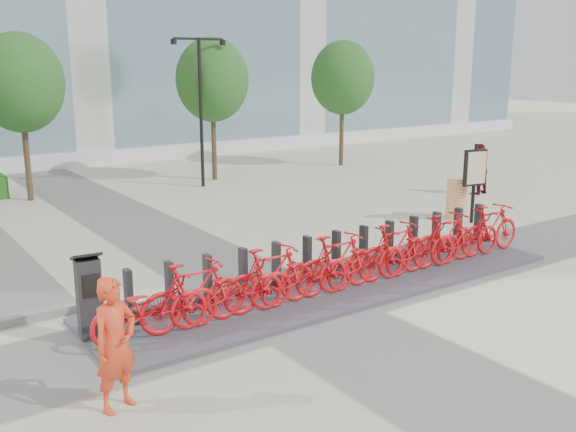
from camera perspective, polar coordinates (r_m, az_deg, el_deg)
ground at (r=11.38m, az=0.17°, el=-8.00°), size 120.00×120.00×0.00m
tree_1 at (r=21.19m, az=-22.72°, el=10.85°), size 2.60×2.60×5.10m
tree_2 at (r=23.47m, az=-6.75°, el=11.92°), size 2.60×2.60×5.10m
tree_3 at (r=26.83m, az=4.88°, el=12.13°), size 2.60×2.60×5.10m
streetlamp at (r=22.14m, az=-7.80°, el=10.62°), size 2.00×0.20×5.00m
dock_pad at (r=12.33m, az=4.35°, el=-6.13°), size 9.60×2.40×0.08m
dock_rail_posts at (r=12.79m, az=4.51°, el=-3.22°), size 8.74×0.50×0.85m
bike_0 at (r=9.97m, az=-12.12°, el=-7.94°), size 1.88×0.66×0.99m
bike_1 at (r=10.23m, az=-8.40°, el=-6.91°), size 1.82×0.52×1.10m
bike_2 at (r=10.56m, az=-4.87°, el=-6.46°), size 1.88×0.66×0.99m
bike_3 at (r=10.89m, az=-1.58°, el=-5.48°), size 1.82×0.52×1.10m
bike_4 at (r=11.30m, az=1.49°, el=-5.07°), size 1.88×0.66×0.99m
bike_5 at (r=11.70m, az=4.34°, el=-4.17°), size 1.82×0.52×1.10m
bike_6 at (r=12.17m, az=6.98°, el=-3.81°), size 1.88×0.66×0.99m
bike_7 at (r=12.63m, az=9.43°, el=-3.00°), size 1.82×0.52×1.10m
bike_8 at (r=13.14m, az=11.69°, el=-2.70°), size 1.88×0.66×0.99m
bike_9 at (r=13.64m, az=13.79°, el=-1.98°), size 1.82×0.52×1.10m
bike_10 at (r=14.19m, az=15.72°, el=-1.73°), size 1.88×0.66×0.99m
bike_11 at (r=14.72m, az=17.53°, el=-1.10°), size 1.82×0.52×1.10m
kiosk at (r=10.18m, az=-17.25°, el=-6.84°), size 0.45×0.39×1.37m
worker_red at (r=8.17m, az=-15.09°, el=-10.95°), size 0.72×0.60×1.69m
pedestrian at (r=21.77m, az=16.49°, el=4.03°), size 0.82×0.65×1.64m
construction_barrel at (r=18.18m, az=14.79°, el=1.53°), size 0.70×0.70×1.11m
map_sign at (r=17.61m, az=16.28°, el=3.86°), size 0.70×0.23×2.12m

